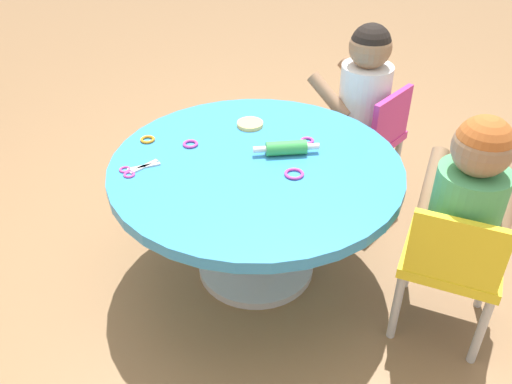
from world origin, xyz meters
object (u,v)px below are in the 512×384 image
Objects in this scene: craft_scissors at (135,170)px; seated_child_left at (469,195)px; child_chair_right at (366,137)px; rolling_pin at (286,148)px; seated_child_right at (364,86)px; craft_table at (256,187)px; child_chair_left at (452,261)px.

seated_child_left is at bearing -117.89° from craft_scissors.
child_chair_right is at bearing -74.91° from craft_scissors.
seated_child_right is at bearing -53.00° from rolling_pin.
rolling_pin is (-0.31, 0.47, 0.20)m from child_chair_right.
child_chair_right is (0.33, -0.59, -0.08)m from craft_table.
child_chair_left is 0.23m from seated_child_left.
child_chair_left reaches higher than craft_scissors.
rolling_pin is (0.45, 0.41, -0.03)m from seated_child_left.
seated_child_left is at bearing -128.65° from craft_table.
child_chair_left is at bearing -120.04° from craft_scissors.
child_chair_left is 0.79m from child_chair_right.
child_chair_left is at bearing 175.49° from seated_child_right.
child_chair_right is 0.60m from rolling_pin.
seated_child_left is at bearing 175.39° from child_chair_right.
seated_child_right is at bearing 32.45° from child_chair_right.
rolling_pin reaches higher than craft_table.
seated_child_left is 0.79m from child_chair_right.
seated_child_left is 1.05m from craft_scissors.
child_chair_left is at bearing 173.76° from child_chair_right.
child_chair_right is 1.04m from craft_scissors.
seated_child_right is (0.37, -0.57, 0.15)m from craft_table.
seated_child_right reaches higher than child_chair_left.
seated_child_right is 1.02m from craft_scissors.
rolling_pin is (0.03, -0.12, 0.12)m from craft_table.
child_chair_left is 2.33× the size of rolling_pin.
child_chair_left is 1.00× the size of child_chair_right.
child_chair_right is (0.76, -0.06, -0.23)m from seated_child_left.
seated_child_right reaches higher than rolling_pin.
seated_child_right is 2.21× the size of rolling_pin.
child_chair_right is 0.23m from seated_child_right.
child_chair_left is 3.78× the size of craft_scissors.
craft_scissors is at bearing 105.09° from child_chair_right.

